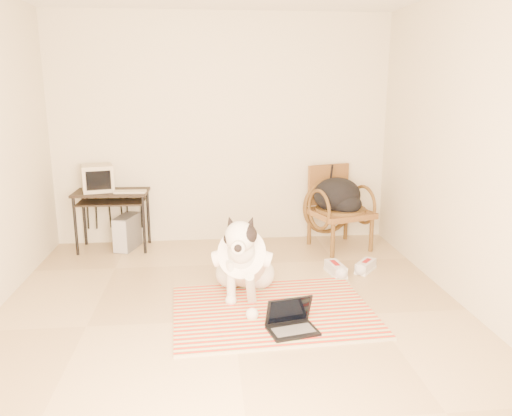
{
  "coord_description": "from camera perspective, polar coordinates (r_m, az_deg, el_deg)",
  "views": [
    {
      "loc": [
        -0.19,
        -3.74,
        1.85
      ],
      "look_at": [
        0.23,
        0.44,
        0.83
      ],
      "focal_mm": 35.0,
      "sensor_mm": 36.0,
      "label": 1
    }
  ],
  "objects": [
    {
      "name": "floor",
      "position": [
        4.18,
        -2.59,
        -12.66
      ],
      "size": [
        4.5,
        4.5,
        0.0
      ],
      "primitive_type": "plane",
      "color": "tan",
      "rests_on": "ground"
    },
    {
      "name": "wall_back",
      "position": [
        6.02,
        -3.91,
        8.84
      ],
      "size": [
        4.5,
        0.0,
        4.5
      ],
      "primitive_type": "plane",
      "rotation": [
        1.57,
        0.0,
        0.0
      ],
      "color": "beige",
      "rests_on": "floor"
    },
    {
      "name": "wall_front",
      "position": [
        1.59,
        1.37,
        -4.86
      ],
      "size": [
        4.5,
        0.0,
        4.5
      ],
      "primitive_type": "plane",
      "rotation": [
        -1.57,
        0.0,
        0.0
      ],
      "color": "beige",
      "rests_on": "floor"
    },
    {
      "name": "wall_right",
      "position": [
        4.36,
        24.58,
        5.81
      ],
      "size": [
        0.0,
        4.5,
        4.5
      ],
      "primitive_type": "plane",
      "rotation": [
        1.57,
        0.0,
        -1.57
      ],
      "color": "beige",
      "rests_on": "floor"
    },
    {
      "name": "rug",
      "position": [
        4.32,
        1.92,
        -11.64
      ],
      "size": [
        1.73,
        1.37,
        0.02
      ],
      "color": "red",
      "rests_on": "floor"
    },
    {
      "name": "dog",
      "position": [
        4.51,
        -1.44,
        -6.03
      ],
      "size": [
        0.56,
        1.17,
        0.84
      ],
      "color": "silver",
      "rests_on": "rug"
    },
    {
      "name": "laptop",
      "position": [
        3.97,
        4.04,
        -12.9
      ],
      "size": [
        0.42,
        0.34,
        0.26
      ],
      "color": "black",
      "rests_on": "rug"
    },
    {
      "name": "computer_desk",
      "position": [
        5.96,
        -16.18,
        0.92
      ],
      "size": [
        0.84,
        0.48,
        0.69
      ],
      "color": "black",
      "rests_on": "floor"
    },
    {
      "name": "crt_monitor",
      "position": [
        5.97,
        -17.67,
        3.27
      ],
      "size": [
        0.41,
        0.4,
        0.3
      ],
      "color": "#B1A48A",
      "rests_on": "computer_desk"
    },
    {
      "name": "desk_keyboard",
      "position": [
        5.81,
        -14.18,
        1.82
      ],
      "size": [
        0.35,
        0.14,
        0.02
      ],
      "primitive_type": "cube",
      "rotation": [
        0.0,
        0.0,
        -0.03
      ],
      "color": "#B1A48A",
      "rests_on": "computer_desk"
    },
    {
      "name": "pc_tower",
      "position": [
        6.04,
        -14.5,
        -2.69
      ],
      "size": [
        0.29,
        0.46,
        0.4
      ],
      "color": "#4D4D50",
      "rests_on": "floor"
    },
    {
      "name": "rattan_chair",
      "position": [
        5.92,
        9.33,
        0.09
      ],
      "size": [
        0.79,
        0.77,
        0.96
      ],
      "color": "brown",
      "rests_on": "floor"
    },
    {
      "name": "backpack",
      "position": [
        5.82,
        9.43,
        1.31
      ],
      "size": [
        0.55,
        0.48,
        0.4
      ],
      "color": "black",
      "rests_on": "rattan_chair"
    },
    {
      "name": "sneaker_left",
      "position": [
        5.17,
        9.08,
        -6.93
      ],
      "size": [
        0.18,
        0.34,
        0.11
      ],
      "color": "silver",
      "rests_on": "floor"
    },
    {
      "name": "sneaker_right",
      "position": [
        5.31,
        12.42,
        -6.56
      ],
      "size": [
        0.29,
        0.32,
        0.11
      ],
      "color": "silver",
      "rests_on": "floor"
    }
  ]
}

